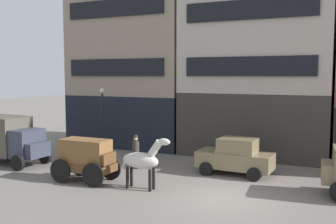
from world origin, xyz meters
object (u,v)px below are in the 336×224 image
pedestrian_officer (136,150)px  streetlamp_curbside (103,111)px  draft_horse (142,160)px  fire_hydrant_curbside (85,148)px  sedan_dark (236,156)px  delivery_truck_far (10,138)px  cargo_wagon (86,157)px

pedestrian_officer → streetlamp_curbside: 4.92m
draft_horse → fire_hydrant_curbside: size_ratio=2.82×
draft_horse → sedan_dark: draft_horse is taller
streetlamp_curbside → draft_horse: bearing=-44.1°
pedestrian_officer → streetlamp_curbside: size_ratio=0.44×
streetlamp_curbside → fire_hydrant_curbside: 2.52m
delivery_truck_far → streetlamp_curbside: streetlamp_curbside is taller
pedestrian_officer → delivery_truck_far: bearing=-164.6°
sedan_dark → streetlamp_curbside: streetlamp_curbside is taller
draft_horse → pedestrian_officer: 3.77m
sedan_dark → fire_hydrant_curbside: sedan_dark is taller
draft_horse → delivery_truck_far: size_ratio=0.53×
cargo_wagon → streetlamp_curbside: size_ratio=0.71×
cargo_wagon → streetlamp_curbside: bearing=117.3°
cargo_wagon → streetlamp_curbside: streetlamp_curbside is taller
streetlamp_curbside → delivery_truck_far: bearing=-124.7°
cargo_wagon → draft_horse: 2.95m
draft_horse → delivery_truck_far: bearing=172.3°
draft_horse → streetlamp_curbside: streetlamp_curbside is taller
cargo_wagon → pedestrian_officer: size_ratio=1.62×
delivery_truck_far → sedan_dark: (12.04, 2.92, -0.51)m
cargo_wagon → fire_hydrant_curbside: size_ratio=3.51×
streetlamp_curbside → fire_hydrant_curbside: (-0.86, -0.76, -2.24)m
cargo_wagon → pedestrian_officer: 3.25m
sedan_dark → streetlamp_curbside: (-8.91, 1.59, 1.76)m
delivery_truck_far → sedan_dark: delivery_truck_far is taller
pedestrian_officer → fire_hydrant_curbside: pedestrian_officer is taller
cargo_wagon → streetlamp_curbside: (-2.96, 5.72, 1.52)m
streetlamp_curbside → cargo_wagon: bearing=-62.7°
delivery_truck_far → cargo_wagon: bearing=-11.3°
cargo_wagon → sedan_dark: bearing=34.8°
pedestrian_officer → fire_hydrant_curbside: (-4.67, 1.84, -0.55)m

